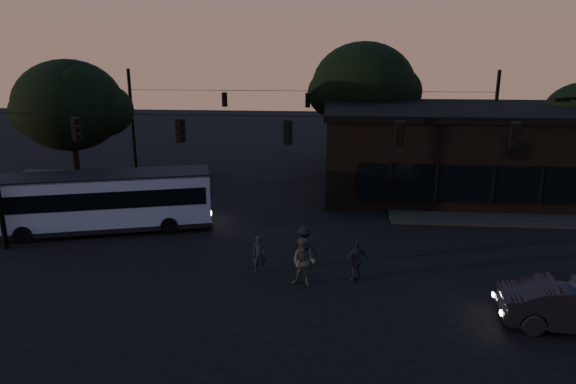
# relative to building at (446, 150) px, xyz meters

# --- Properties ---
(ground) EXTENTS (120.00, 120.00, 0.00)m
(ground) POSITION_rel_building_xyz_m (-9.00, -15.97, -2.71)
(ground) COLOR black
(ground) RESTS_ON ground
(sidewalk_far_right) EXTENTS (14.00, 10.00, 0.15)m
(sidewalk_far_right) POSITION_rel_building_xyz_m (3.00, -1.97, -2.63)
(sidewalk_far_right) COLOR black
(sidewalk_far_right) RESTS_ON ground
(sidewalk_far_left) EXTENTS (14.00, 10.00, 0.15)m
(sidewalk_far_left) POSITION_rel_building_xyz_m (-23.00, -1.97, -2.63)
(sidewalk_far_left) COLOR black
(sidewalk_far_left) RESTS_ON ground
(building) EXTENTS (15.40, 10.41, 5.40)m
(building) POSITION_rel_building_xyz_m (0.00, 0.00, 0.00)
(building) COLOR black
(building) RESTS_ON ground
(tree_behind) EXTENTS (7.60, 7.60, 9.43)m
(tree_behind) POSITION_rel_building_xyz_m (-5.00, 6.03, 3.48)
(tree_behind) COLOR black
(tree_behind) RESTS_ON ground
(tree_left) EXTENTS (6.40, 6.40, 8.30)m
(tree_left) POSITION_rel_building_xyz_m (-23.00, -2.97, 2.86)
(tree_left) COLOR black
(tree_left) RESTS_ON ground
(signal_rig_near) EXTENTS (26.24, 0.30, 7.50)m
(signal_rig_near) POSITION_rel_building_xyz_m (-9.00, -11.97, 1.74)
(signal_rig_near) COLOR black
(signal_rig_near) RESTS_ON ground
(signal_rig_far) EXTENTS (26.24, 0.30, 7.50)m
(signal_rig_far) POSITION_rel_building_xyz_m (-9.00, 4.03, 1.50)
(signal_rig_far) COLOR black
(signal_rig_far) RESTS_ON ground
(bus) EXTENTS (10.67, 5.23, 2.93)m
(bus) POSITION_rel_building_xyz_m (-18.41, -9.21, -1.06)
(bus) COLOR #9399BC
(bus) RESTS_ON ground
(pedestrian_a) EXTENTS (0.61, 0.45, 1.55)m
(pedestrian_a) POSITION_rel_building_xyz_m (-10.03, -13.55, -1.93)
(pedestrian_a) COLOR black
(pedestrian_a) RESTS_ON ground
(pedestrian_b) EXTENTS (1.09, 0.94, 1.92)m
(pedestrian_b) POSITION_rel_building_xyz_m (-8.16, -14.61, -1.75)
(pedestrian_b) COLOR #3E3D39
(pedestrian_b) RESTS_ON ground
(pedestrian_c) EXTENTS (1.07, 0.88, 1.71)m
(pedestrian_c) POSITION_rel_building_xyz_m (-6.13, -14.03, -1.85)
(pedestrian_c) COLOR black
(pedestrian_c) RESTS_ON ground
(pedestrian_d) EXTENTS (1.29, 1.08, 1.74)m
(pedestrian_d) POSITION_rel_building_xyz_m (-8.23, -12.70, -1.84)
(pedestrian_d) COLOR black
(pedestrian_d) RESTS_ON ground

